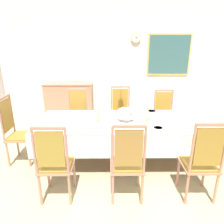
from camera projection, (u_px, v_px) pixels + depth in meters
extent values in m
cube|color=#B7B189|center=(123.00, 167.00, 3.57)|extent=(7.09, 6.47, 0.04)
cube|color=silver|center=(118.00, 53.00, 6.11)|extent=(7.09, 0.08, 3.53)
cylinder|color=tan|center=(38.00, 156.00, 3.18)|extent=(0.07, 0.07, 0.74)
cylinder|color=tan|center=(210.00, 155.00, 3.20)|extent=(0.07, 0.07, 0.74)
cylinder|color=#B67859|center=(54.00, 131.00, 4.06)|extent=(0.07, 0.07, 0.74)
cylinder|color=tan|center=(189.00, 131.00, 4.08)|extent=(0.07, 0.07, 0.74)
cube|color=tan|center=(123.00, 125.00, 3.53)|extent=(2.77, 1.01, 0.08)
cube|color=tan|center=(123.00, 122.00, 3.51)|extent=(2.89, 1.13, 0.03)
cube|color=white|center=(123.00, 121.00, 3.51)|extent=(2.91, 1.15, 0.00)
cube|color=white|center=(125.00, 147.00, 3.03)|extent=(2.91, 0.00, 0.39)
cube|color=white|center=(121.00, 120.00, 4.11)|extent=(2.91, 0.00, 0.39)
cube|color=white|center=(40.00, 131.00, 3.56)|extent=(0.00, 1.15, 0.39)
cube|color=white|center=(206.00, 131.00, 3.58)|extent=(0.00, 1.15, 0.39)
cylinder|color=#AF7559|center=(48.00, 173.00, 2.98)|extent=(0.04, 0.04, 0.46)
cylinder|color=tan|center=(74.00, 173.00, 2.98)|extent=(0.04, 0.04, 0.46)
cylinder|color=tan|center=(40.00, 190.00, 2.64)|extent=(0.04, 0.04, 0.46)
cylinder|color=tan|center=(70.00, 190.00, 2.64)|extent=(0.04, 0.04, 0.46)
cube|color=tan|center=(57.00, 166.00, 2.73)|extent=(0.44, 0.42, 0.03)
cube|color=olive|center=(57.00, 164.00, 2.73)|extent=(0.40, 0.38, 0.02)
cylinder|color=tan|center=(34.00, 152.00, 2.45)|extent=(0.03, 0.03, 0.61)
cylinder|color=tan|center=(67.00, 152.00, 2.45)|extent=(0.03, 0.03, 0.61)
cube|color=#A38332|center=(50.00, 150.00, 2.44)|extent=(0.34, 0.02, 0.47)
cube|color=tan|center=(48.00, 128.00, 2.35)|extent=(0.40, 0.04, 0.04)
cylinder|color=tan|center=(86.00, 132.00, 4.36)|extent=(0.04, 0.04, 0.46)
cylinder|color=tan|center=(68.00, 132.00, 4.36)|extent=(0.04, 0.04, 0.46)
cylinder|color=tan|center=(87.00, 126.00, 4.70)|extent=(0.04, 0.04, 0.46)
cylinder|color=tan|center=(71.00, 126.00, 4.70)|extent=(0.04, 0.04, 0.46)
cube|color=tan|center=(77.00, 119.00, 4.45)|extent=(0.44, 0.42, 0.03)
cube|color=olive|center=(77.00, 118.00, 4.44)|extent=(0.40, 0.38, 0.02)
cylinder|color=tan|center=(87.00, 103.00, 4.53)|extent=(0.03, 0.03, 0.60)
cylinder|color=tan|center=(69.00, 103.00, 4.53)|extent=(0.03, 0.03, 0.60)
cube|color=#A68232|center=(78.00, 101.00, 4.52)|extent=(0.34, 0.02, 0.46)
cube|color=tan|center=(77.00, 89.00, 4.44)|extent=(0.40, 0.04, 0.04)
cylinder|color=#B7765A|center=(112.00, 173.00, 2.99)|extent=(0.04, 0.04, 0.46)
cylinder|color=tan|center=(138.00, 173.00, 2.99)|extent=(0.04, 0.04, 0.46)
cylinder|color=tan|center=(113.00, 190.00, 2.65)|extent=(0.04, 0.04, 0.46)
cylinder|color=tan|center=(142.00, 189.00, 2.65)|extent=(0.04, 0.04, 0.46)
cube|color=tan|center=(127.00, 166.00, 2.74)|extent=(0.44, 0.42, 0.03)
cube|color=olive|center=(127.00, 164.00, 2.73)|extent=(0.40, 0.38, 0.02)
cylinder|color=tan|center=(112.00, 151.00, 2.45)|extent=(0.03, 0.03, 0.64)
cylinder|color=tan|center=(145.00, 151.00, 2.46)|extent=(0.03, 0.03, 0.64)
cube|color=#A27435|center=(129.00, 148.00, 2.45)|extent=(0.34, 0.02, 0.48)
cube|color=tan|center=(129.00, 126.00, 2.36)|extent=(0.40, 0.04, 0.04)
cylinder|color=tan|center=(130.00, 132.00, 4.37)|extent=(0.04, 0.04, 0.46)
cylinder|color=tan|center=(112.00, 132.00, 4.36)|extent=(0.04, 0.04, 0.46)
cylinder|color=#AC786B|center=(128.00, 126.00, 4.71)|extent=(0.04, 0.04, 0.46)
cylinder|color=#AD7861|center=(112.00, 126.00, 4.70)|extent=(0.04, 0.04, 0.46)
cube|color=tan|center=(120.00, 119.00, 4.46)|extent=(0.44, 0.42, 0.03)
cube|color=olive|center=(120.00, 118.00, 4.45)|extent=(0.40, 0.38, 0.02)
cylinder|color=tan|center=(129.00, 101.00, 4.53)|extent=(0.03, 0.03, 0.65)
cylinder|color=tan|center=(111.00, 101.00, 4.53)|extent=(0.03, 0.03, 0.65)
cube|color=#A67829|center=(120.00, 100.00, 4.52)|extent=(0.34, 0.02, 0.50)
cube|color=tan|center=(120.00, 87.00, 4.43)|extent=(0.40, 0.04, 0.04)
cylinder|color=tan|center=(178.00, 173.00, 2.99)|extent=(0.04, 0.04, 0.46)
cylinder|color=tan|center=(204.00, 172.00, 3.00)|extent=(0.04, 0.04, 0.46)
cylinder|color=#B2775C|center=(187.00, 189.00, 2.65)|extent=(0.04, 0.04, 0.46)
cylinder|color=tan|center=(216.00, 189.00, 2.66)|extent=(0.04, 0.04, 0.46)
cube|color=tan|center=(198.00, 165.00, 2.75)|extent=(0.44, 0.42, 0.03)
cube|color=olive|center=(198.00, 164.00, 2.74)|extent=(0.40, 0.38, 0.02)
cylinder|color=tan|center=(192.00, 150.00, 2.46)|extent=(0.03, 0.03, 0.65)
cube|color=#A57B2D|center=(209.00, 147.00, 2.45)|extent=(0.34, 0.02, 0.50)
cube|color=tan|center=(213.00, 125.00, 2.36)|extent=(0.40, 0.04, 0.04)
cylinder|color=tan|center=(174.00, 132.00, 4.37)|extent=(0.04, 0.04, 0.46)
cylinder|color=#B47564|center=(157.00, 132.00, 4.37)|extent=(0.04, 0.04, 0.46)
cylinder|color=tan|center=(170.00, 126.00, 4.71)|extent=(0.04, 0.04, 0.46)
cylinder|color=tan|center=(153.00, 126.00, 4.71)|extent=(0.04, 0.04, 0.46)
cube|color=tan|center=(164.00, 119.00, 4.47)|extent=(0.44, 0.42, 0.03)
cube|color=olive|center=(164.00, 117.00, 4.46)|extent=(0.40, 0.38, 0.02)
cylinder|color=tan|center=(172.00, 103.00, 4.55)|extent=(0.03, 0.03, 0.57)
cylinder|color=tan|center=(155.00, 103.00, 4.55)|extent=(0.03, 0.03, 0.57)
cube|color=#A77F2D|center=(163.00, 102.00, 4.54)|extent=(0.34, 0.02, 0.43)
cube|color=tan|center=(164.00, 90.00, 4.46)|extent=(0.40, 0.04, 0.04)
cylinder|color=tan|center=(37.00, 144.00, 3.84)|extent=(0.04, 0.04, 0.46)
cylinder|color=tan|center=(29.00, 155.00, 3.48)|extent=(0.04, 0.04, 0.46)
cylinder|color=tan|center=(17.00, 144.00, 3.84)|extent=(0.04, 0.04, 0.46)
cylinder|color=tan|center=(8.00, 155.00, 3.48)|extent=(0.04, 0.04, 0.46)
cube|color=tan|center=(21.00, 137.00, 3.59)|extent=(0.42, 0.44, 0.03)
cube|color=olive|center=(21.00, 136.00, 3.58)|extent=(0.38, 0.40, 0.02)
cylinder|color=tan|center=(12.00, 114.00, 3.65)|extent=(0.03, 0.03, 0.70)
cylinder|color=tan|center=(1.00, 122.00, 3.28)|extent=(0.03, 0.03, 0.70)
cube|color=olive|center=(7.00, 116.00, 3.46)|extent=(0.02, 0.34, 0.53)
cube|color=tan|center=(3.00, 98.00, 3.36)|extent=(0.04, 0.40, 0.04)
cylinder|color=tan|center=(217.00, 154.00, 3.51)|extent=(0.04, 0.04, 0.46)
cylinder|color=tan|center=(207.00, 143.00, 3.87)|extent=(0.04, 0.04, 0.46)
cube|color=tan|center=(224.00, 136.00, 3.61)|extent=(0.42, 0.44, 0.03)
cube|color=olive|center=(224.00, 135.00, 3.61)|extent=(0.38, 0.40, 0.02)
cylinder|color=silver|center=(126.00, 120.00, 3.50)|extent=(0.17, 0.17, 0.02)
ellipsoid|color=silver|center=(126.00, 116.00, 3.48)|extent=(0.32, 0.32, 0.14)
ellipsoid|color=silver|center=(126.00, 111.00, 3.45)|extent=(0.29, 0.29, 0.11)
sphere|color=#2F508C|center=(126.00, 108.00, 3.43)|extent=(0.03, 0.03, 0.03)
cylinder|color=gold|center=(99.00, 120.00, 3.50)|extent=(0.07, 0.07, 0.02)
cylinder|color=gold|center=(99.00, 114.00, 3.47)|extent=(0.02, 0.02, 0.19)
cone|color=gold|center=(99.00, 109.00, 3.43)|extent=(0.04, 0.04, 0.02)
cylinder|color=silver|center=(98.00, 105.00, 3.41)|extent=(0.02, 0.02, 0.10)
cylinder|color=gold|center=(147.00, 120.00, 3.51)|extent=(0.07, 0.07, 0.02)
cylinder|color=gold|center=(148.00, 114.00, 3.47)|extent=(0.02, 0.02, 0.22)
cone|color=gold|center=(148.00, 107.00, 3.43)|extent=(0.04, 0.04, 0.02)
cylinder|color=silver|center=(148.00, 104.00, 3.41)|extent=(0.02, 0.02, 0.10)
cylinder|color=silver|center=(152.00, 112.00, 3.92)|extent=(0.18, 0.18, 0.03)
cylinder|color=silver|center=(152.00, 111.00, 3.91)|extent=(0.15, 0.15, 0.02)
torus|color=#2F508C|center=(152.00, 111.00, 3.91)|extent=(0.18, 0.18, 0.01)
cylinder|color=silver|center=(158.00, 129.00, 3.14)|extent=(0.16, 0.16, 0.03)
cylinder|color=silver|center=(158.00, 128.00, 3.13)|extent=(0.13, 0.13, 0.02)
torus|color=#2F508C|center=(158.00, 128.00, 3.13)|extent=(0.16, 0.16, 0.01)
cube|color=gold|center=(158.00, 113.00, 3.89)|extent=(0.04, 0.14, 0.00)
ellipsoid|color=gold|center=(158.00, 111.00, 3.97)|extent=(0.03, 0.05, 0.01)
cube|color=gold|center=(166.00, 130.00, 3.11)|extent=(0.03, 0.14, 0.00)
ellipsoid|color=gold|center=(164.00, 128.00, 3.19)|extent=(0.03, 0.05, 0.01)
cube|color=tan|center=(69.00, 98.00, 6.22)|extent=(1.40, 0.44, 0.88)
cube|color=tan|center=(68.00, 84.00, 6.07)|extent=(1.44, 0.48, 0.02)
cube|color=tan|center=(81.00, 97.00, 6.43)|extent=(0.59, 0.01, 0.70)
cube|color=tan|center=(59.00, 97.00, 6.43)|extent=(0.59, 0.01, 0.70)
cylinder|color=#D1B251|center=(136.00, 38.00, 5.92)|extent=(0.28, 0.05, 0.28)
cylinder|color=silver|center=(136.00, 38.00, 5.89)|extent=(0.25, 0.01, 0.25)
cube|color=black|center=(136.00, 37.00, 5.88)|extent=(0.01, 0.00, 0.07)
cube|color=black|center=(137.00, 38.00, 5.89)|extent=(0.10, 0.00, 0.01)
cube|color=#D1B251|center=(169.00, 55.00, 6.08)|extent=(1.27, 0.04, 1.19)
cube|color=#386365|center=(169.00, 55.00, 6.06)|extent=(1.19, 0.01, 1.11)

